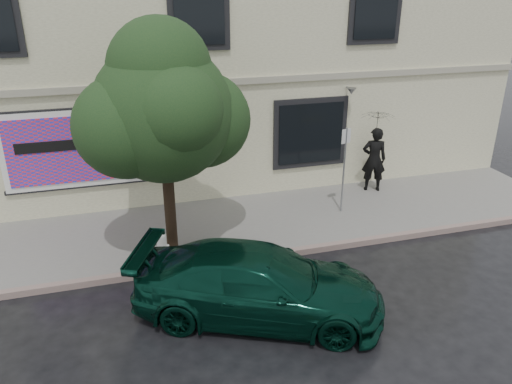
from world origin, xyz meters
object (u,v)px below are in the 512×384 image
object	(u,v)px
car	(259,284)
pedestrian	(374,159)
fire_hydrant	(162,247)
street_tree	(163,113)

from	to	relation	value
car	pedestrian	distance (m)	7.02
fire_hydrant	street_tree	bearing A→B (deg)	74.85
fire_hydrant	pedestrian	bearing A→B (deg)	40.61
street_tree	pedestrian	bearing A→B (deg)	18.52
car	fire_hydrant	xyz separation A→B (m)	(-1.63, 2.30, -0.18)
car	street_tree	bearing A→B (deg)	50.38
car	street_tree	world-z (taller)	street_tree
street_tree	car	bearing A→B (deg)	-63.40
pedestrian	street_tree	world-z (taller)	street_tree
pedestrian	street_tree	bearing A→B (deg)	38.17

